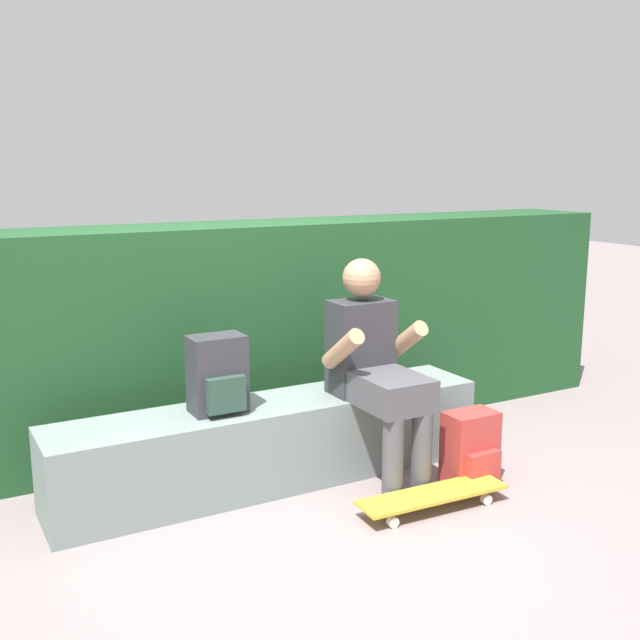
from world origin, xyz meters
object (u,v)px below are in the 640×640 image
(skateboard_near_person, at_px, (433,495))
(backpack_on_bench, at_px, (218,376))
(bench_main, at_px, (273,442))
(backpack_on_ground, at_px, (471,449))
(person_skater, at_px, (375,363))

(skateboard_near_person, xyz_separation_m, backpack_on_bench, (-0.86, 0.68, 0.57))
(bench_main, relative_size, skateboard_near_person, 2.98)
(bench_main, distance_m, backpack_on_bench, 0.52)
(backpack_on_ground, bearing_deg, person_skater, 142.34)
(backpack_on_ground, bearing_deg, backpack_on_bench, 157.07)
(person_skater, distance_m, skateboard_near_person, 0.75)
(person_skater, xyz_separation_m, skateboard_near_person, (0.04, -0.48, -0.58))
(person_skater, bearing_deg, skateboard_near_person, -85.35)
(backpack_on_bench, relative_size, backpack_on_ground, 1.00)
(bench_main, distance_m, skateboard_near_person, 0.90)
(person_skater, bearing_deg, backpack_on_ground, -37.66)
(person_skater, height_order, backpack_on_bench, person_skater)
(bench_main, bearing_deg, skateboard_near_person, -51.55)
(bench_main, height_order, backpack_on_bench, backpack_on_bench)
(person_skater, relative_size, skateboard_near_person, 1.49)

